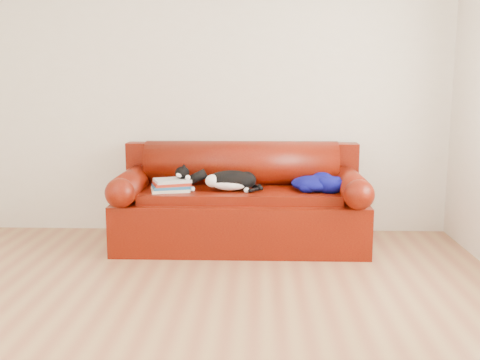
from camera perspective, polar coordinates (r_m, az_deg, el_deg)
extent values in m
plane|color=#93583A|center=(3.54, -6.46, -13.41)|extent=(4.50, 4.50, 0.00)
cube|color=beige|center=(5.24, -3.54, 8.86)|extent=(4.50, 0.02, 2.60)
cube|color=beige|center=(1.31, -20.38, 4.92)|extent=(4.50, 0.02, 2.60)
cube|color=#3E0202|center=(4.86, 0.06, -4.20)|extent=(2.10, 0.90, 0.42)
cube|color=#3E0202|center=(4.76, 0.04, -1.54)|extent=(1.66, 0.62, 0.10)
cylinder|color=black|center=(4.72, -11.53, -7.18)|extent=(0.06, 0.06, 0.05)
cylinder|color=black|center=(4.66, 11.53, -7.41)|extent=(0.06, 0.06, 0.05)
cylinder|color=black|center=(5.34, -9.89, -5.11)|extent=(0.06, 0.06, 0.05)
cylinder|color=black|center=(5.28, 10.36, -5.28)|extent=(0.06, 0.06, 0.05)
cube|color=#3E0202|center=(5.17, 0.19, -0.90)|extent=(2.10, 0.18, 0.85)
cylinder|color=#3E0202|center=(5.02, 0.16, 1.72)|extent=(1.70, 0.40, 0.40)
cylinder|color=#3E0202|center=(4.91, -10.85, -0.30)|extent=(0.24, 0.88, 0.24)
sphere|color=#3E0202|center=(4.49, -12.08, -1.30)|extent=(0.24, 0.24, 0.24)
cylinder|color=#3E0202|center=(4.85, 11.11, -0.43)|extent=(0.24, 0.88, 0.24)
sphere|color=#3E0202|center=(4.43, 12.00, -1.46)|extent=(0.24, 0.24, 0.24)
cube|color=beige|center=(4.72, -7.00, -0.95)|extent=(0.36, 0.30, 0.02)
cube|color=white|center=(4.72, -7.00, -0.95)|extent=(0.34, 0.29, 0.02)
cube|color=#1B5893|center=(4.71, -7.00, -0.65)|extent=(0.35, 0.31, 0.02)
cube|color=white|center=(4.71, -7.00, -0.65)|extent=(0.34, 0.29, 0.02)
cube|color=#AC2413|center=(4.71, -7.01, -0.35)|extent=(0.35, 0.31, 0.02)
cube|color=white|center=(4.71, -7.01, -0.35)|extent=(0.34, 0.29, 0.02)
cube|color=silver|center=(4.71, -7.02, -0.05)|extent=(0.35, 0.31, 0.02)
cube|color=white|center=(4.71, -7.02, -0.05)|extent=(0.33, 0.29, 0.02)
ellipsoid|color=black|center=(4.68, -0.88, -0.05)|extent=(0.44, 0.27, 0.17)
ellipsoid|color=white|center=(4.64, -1.05, -0.54)|extent=(0.30, 0.16, 0.11)
ellipsoid|color=white|center=(4.65, -2.83, -0.09)|extent=(0.13, 0.12, 0.11)
ellipsoid|color=black|center=(4.71, 0.63, -0.16)|extent=(0.19, 0.19, 0.14)
ellipsoid|color=black|center=(4.66, -4.17, 0.54)|extent=(0.13, 0.13, 0.11)
ellipsoid|color=white|center=(4.63, -4.43, 0.31)|extent=(0.06, 0.06, 0.04)
sphere|color=#BF7272|center=(4.63, -4.60, 0.33)|extent=(0.01, 0.01, 0.01)
cone|color=black|center=(4.63, -4.00, 1.09)|extent=(0.05, 0.05, 0.05)
cone|color=black|center=(4.68, -4.02, 1.20)|extent=(0.05, 0.05, 0.05)
cylinder|color=black|center=(4.70, 1.75, -0.74)|extent=(0.10, 0.14, 0.04)
sphere|color=white|center=(4.64, -3.25, -0.98)|extent=(0.04, 0.04, 0.04)
sphere|color=white|center=(4.61, 0.66, -1.04)|extent=(0.04, 0.04, 0.04)
ellipsoid|color=#020A4F|center=(4.73, 7.60, -0.30)|extent=(0.48, 0.45, 0.13)
ellipsoid|color=#020A4F|center=(4.65, 9.09, -0.39)|extent=(0.29, 0.27, 0.15)
ellipsoid|color=#020A4F|center=(4.82, 6.66, -0.28)|extent=(0.31, 0.33, 0.10)
ellipsoid|color=#020A4F|center=(4.83, 8.36, 0.01)|extent=(0.24, 0.21, 0.15)
ellipsoid|color=#020A4F|center=(4.65, 6.86, -0.67)|extent=(0.19, 0.20, 0.09)
ellipsoid|color=#B7BAC9|center=(4.64, 8.23, -0.27)|extent=(0.18, 0.11, 0.04)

